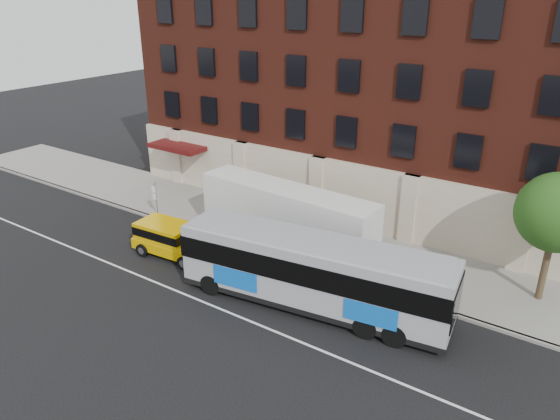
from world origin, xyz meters
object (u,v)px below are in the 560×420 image
Objects in this scene: yellow_suv at (170,238)px; sign_pole at (156,198)px; city_bus at (313,271)px; shipping_container at (286,218)px; street_tree at (558,216)px.

sign_pole is at bearing 144.52° from yellow_suv.
sign_pole is 13.76m from city_bus.
shipping_container reaches higher than city_bus.
street_tree reaches higher than sign_pole.
city_bus is (13.40, -3.08, 0.46)m from sign_pole.
sign_pole reaches higher than yellow_suv.
sign_pole is at bearing -171.44° from shipping_container.
city_bus is at bearing -143.42° from street_tree.
shipping_container is (9.01, 1.36, 0.33)m from sign_pole.
sign_pole is 0.51× the size of yellow_suv.
street_tree is at bearing 8.65° from shipping_container.
yellow_suv is 6.51m from shipping_container.
street_tree is 19.17m from yellow_suv.
street_tree is at bearing 8.61° from sign_pole.
street_tree is 11.05m from city_bus.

